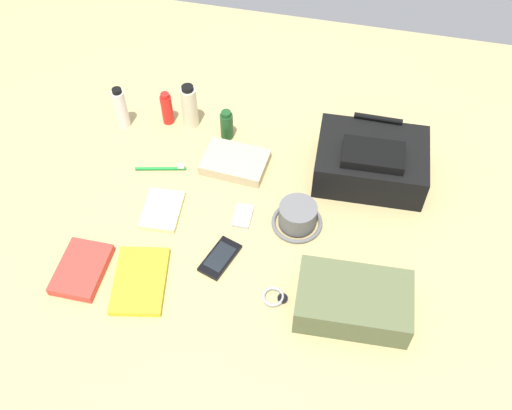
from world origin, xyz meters
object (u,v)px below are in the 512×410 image
Objects in this scene: sunscreen_spray at (167,109)px; media_player at (243,216)px; backpack at (371,161)px; cell_phone at (220,258)px; bucket_hat at (297,217)px; notepad at (162,210)px; toothpaste_tube at (121,108)px; toothbrush at (164,168)px; shampoo_bottle at (227,125)px; travel_guidebook at (140,281)px; folded_towel at (235,162)px; lotion_bottle at (190,107)px; toiletry_pouch at (353,300)px; wristwatch at (274,297)px; paperback_novel at (82,270)px.

sunscreen_spray reaches higher than media_player.
cell_phone is (-0.37, -0.41, -0.06)m from backpack.
bucket_hat reaches higher than notepad.
toothpaste_tube reaches higher than toothbrush.
shampoo_bottle is 0.61m from travel_guidebook.
backpack is 1.72× the size of folded_towel.
shampoo_bottle is at bearing 115.08° from folded_towel.
shampoo_bottle is at bearing 68.13° from notepad.
lotion_bottle reaches higher than shampoo_bottle.
sunscreen_spray is 0.61× the size of folded_towel.
lotion_bottle is at bearing 141.80° from bucket_hat.
shampoo_bottle is (0.21, -0.02, -0.01)m from sunscreen_spray.
toiletry_pouch is at bearing -43.19° from lotion_bottle.
folded_towel is at bearing 49.10° from notepad.
wristwatch is at bearing -26.54° from cell_phone.
toothpaste_tube is 0.43m from folded_towel.
toiletry_pouch is at bearing -29.28° from toothbrush.
folded_towel is (0.32, 0.48, 0.01)m from paperback_novel.
toothbrush is (-0.07, 0.41, -0.00)m from travel_guidebook.
toothbrush reaches higher than wristwatch.
shampoo_bottle is 0.14m from folded_towel.
paperback_novel is at bearing -103.83° from toothbrush.
lotion_bottle is at bearing 127.21° from media_player.
sunscreen_spray is 0.08m from lotion_bottle.
lotion_bottle is 0.63m from travel_guidebook.
backpack is at bearing -7.55° from sunscreen_spray.
folded_towel is (0.15, 0.47, 0.01)m from travel_guidebook.
toothpaste_tube is 0.59m from paperback_novel.
toothbrush is (-0.63, -0.12, -0.06)m from backpack.
travel_guidebook is at bearing -175.21° from toiletry_pouch.
media_player is at bearing 120.82° from wristwatch.
sunscreen_spray is at bearing 103.86° from toothbrush.
toothpaste_tube reaches higher than bucket_hat.
media_player is (0.22, 0.28, -0.00)m from travel_guidebook.
sunscreen_spray is 1.44× the size of media_player.
wristwatch is at bearing -40.64° from toothbrush.
toiletry_pouch is 0.85m from lotion_bottle.
paperback_novel is (0.09, -0.58, -0.06)m from toothpaste_tube.
shampoo_bottle is 0.34m from media_player.
lotion_bottle is 0.82× the size of folded_towel.
toothpaste_tube is at bearing 147.91° from toiletry_pouch.
lotion_bottle is 1.03× the size of toothbrush.
bucket_hat is at bearing 86.83° from wristwatch.
cell_phone is 0.39m from toothbrush.
shampoo_bottle is at bearing 102.07° from cell_phone.
cell_phone is 0.20m from wristwatch.
folded_towel is (0.22, 0.07, 0.01)m from toothbrush.
media_player and wristwatch have the same top height.
bucket_hat reaches higher than folded_towel.
cell_phone is 1.72× the size of media_player.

